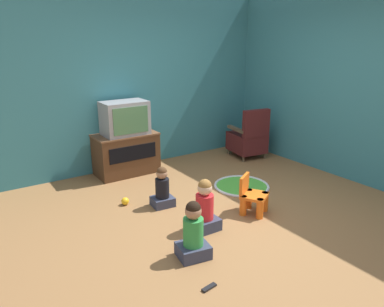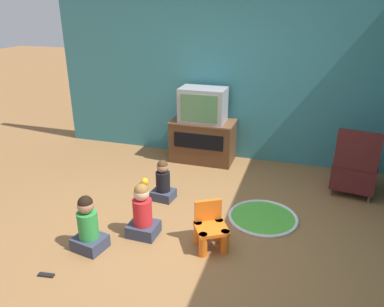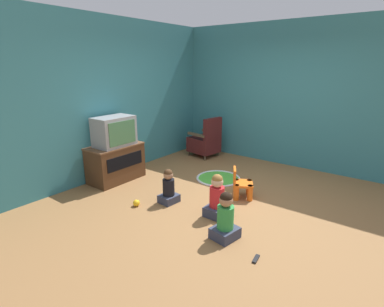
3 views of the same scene
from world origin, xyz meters
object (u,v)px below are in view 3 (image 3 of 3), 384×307
remote_control (256,259)px  child_watching_center (169,188)px  tv_cabinet (116,162)px  toy_ball (136,203)px  black_armchair (205,142)px  television (114,131)px  yellow_kid_chair (241,186)px  child_watching_right (225,219)px  child_watching_left (217,198)px

remote_control → child_watching_center: bearing=65.6°
tv_cabinet → toy_ball: 1.23m
tv_cabinet → black_armchair: 2.21m
television → yellow_kid_chair: 2.35m
child_watching_right → toy_ball: bearing=102.6°
child_watching_left → child_watching_right: child_watching_left is taller
child_watching_right → remote_control: child_watching_right is taller
yellow_kid_chair → remote_control: yellow_kid_chair is taller
child_watching_center → child_watching_right: bearing=-100.0°
child_watching_center → tv_cabinet: bearing=90.1°
remote_control → toy_ball: bearing=79.0°
child_watching_left → child_watching_right: 0.57m
television → child_watching_left: television is taller
child_watching_right → toy_ball: size_ratio=5.98×
tv_cabinet → child_watching_left: 2.17m
television → yellow_kid_chair: (0.70, -2.13, -0.71)m
child_watching_left → toy_ball: (-0.48, 1.09, -0.21)m
tv_cabinet → toy_ball: tv_cabinet is taller
yellow_kid_chair → child_watching_center: 1.14m
child_watching_right → remote_control: bearing=-98.3°
black_armchair → toy_ball: size_ratio=9.01×
toy_ball → remote_control: (-0.10, -1.97, -0.04)m
yellow_kid_chair → toy_ball: bearing=107.8°
child_watching_left → child_watching_right: bearing=-136.1°
tv_cabinet → remote_control: 3.12m
television → toy_ball: 1.45m
television → remote_control: (-0.62, -3.02, -0.89)m
television → child_watching_right: size_ratio=1.13×
yellow_kid_chair → child_watching_center: size_ratio=0.89×
television → child_watching_center: (-0.13, -1.34, -0.67)m
tv_cabinet → remote_control: bearing=-101.5°
toy_ball → child_watching_right: bearing=-87.6°
black_armchair → toy_ball: black_armchair is taller
child_watching_center → child_watching_right: (-0.33, -1.19, 0.03)m
remote_control → tv_cabinet: bearing=70.4°
yellow_kid_chair → tv_cabinet: bearing=77.3°
black_armchair → child_watching_right: size_ratio=1.51×
child_watching_right → yellow_kid_chair: bearing=29.2°
television → toy_ball: size_ratio=6.79×
tv_cabinet → television: (0.00, -0.03, 0.57)m
child_watching_center → television: bearing=90.0°
yellow_kid_chair → television: bearing=77.6°
black_armchair → remote_control: size_ratio=5.83×
television → child_watching_left: 2.24m
television → child_watching_center: bearing=-95.5°
tv_cabinet → toy_ball: bearing=-115.8°
child_watching_left → remote_control: bearing=-122.4°
remote_control → yellow_kid_chair: bearing=25.9°
black_armchair → child_watching_right: black_armchair is taller
toy_ball → remote_control: 1.97m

